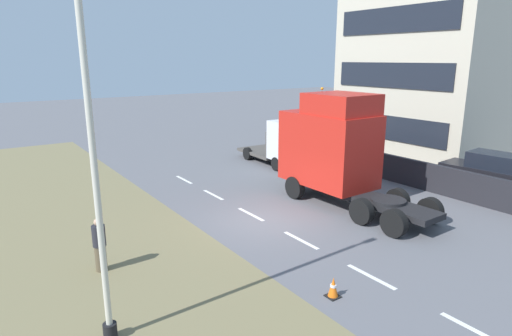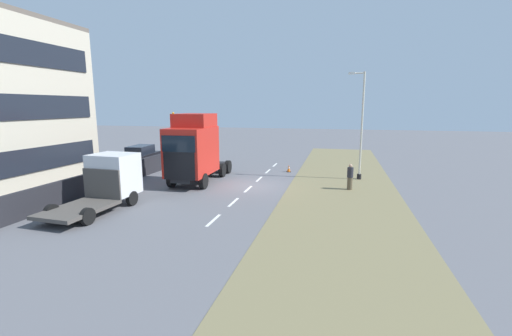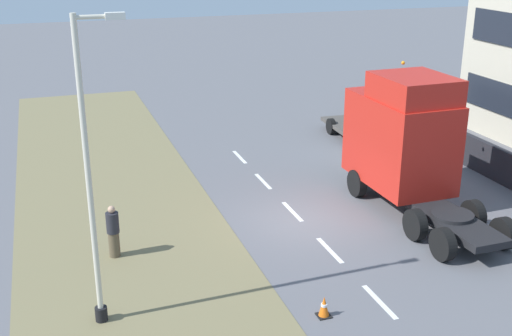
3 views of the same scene
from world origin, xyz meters
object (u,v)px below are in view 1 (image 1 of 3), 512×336
(lorry_cab, at_px, (333,148))
(pedestrian, at_px, (100,246))
(lamp_post, at_px, (100,189))
(parked_car, at_px, (496,176))
(traffic_cone_lead, at_px, (333,287))
(flatbed_truck, at_px, (287,142))

(lorry_cab, height_order, pedestrian, lorry_cab)
(lorry_cab, xyz_separation_m, pedestrian, (-10.52, -0.85, -1.62))
(lamp_post, height_order, pedestrian, lamp_post)
(parked_car, height_order, traffic_cone_lead, parked_car)
(flatbed_truck, xyz_separation_m, pedestrian, (-12.80, -6.92, -0.65))
(parked_car, distance_m, traffic_cone_lead, 12.65)
(traffic_cone_lead, bearing_deg, pedestrian, 132.93)
(lorry_cab, bearing_deg, flatbed_truck, 68.36)
(lorry_cab, xyz_separation_m, lamp_post, (-11.21, -4.33, 1.17))
(flatbed_truck, distance_m, parked_car, 10.95)
(traffic_cone_lead, bearing_deg, lorry_cab, 45.96)
(parked_car, bearing_deg, lorry_cab, 143.91)
(parked_car, relative_size, traffic_cone_lead, 8.37)
(pedestrian, bearing_deg, lorry_cab, 4.61)
(pedestrian, height_order, traffic_cone_lead, pedestrian)
(parked_car, distance_m, pedestrian, 17.50)
(flatbed_truck, bearing_deg, pedestrian, 31.17)
(lorry_cab, relative_size, lamp_post, 0.98)
(parked_car, bearing_deg, flatbed_truck, 108.19)
(flatbed_truck, relative_size, parked_car, 1.15)
(lorry_cab, height_order, flatbed_truck, lorry_cab)
(lamp_post, xyz_separation_m, pedestrian, (0.69, 3.48, -2.80))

